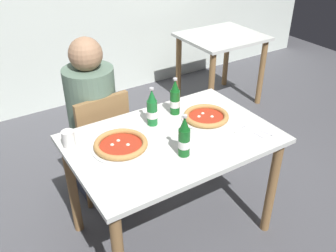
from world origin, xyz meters
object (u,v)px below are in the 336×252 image
Objects in this scene: pizza_marinara_far at (121,145)px; napkin_with_cutlery at (255,132)px; diner_seated at (94,124)px; beer_bottle_right at (184,139)px; dining_table_background at (221,50)px; beer_bottle_left at (152,109)px; chair_behind_table at (99,139)px; dining_table_main at (172,153)px; beer_bottle_center at (175,99)px; paper_cup at (68,139)px; pizza_margherita_near at (206,117)px.

napkin_with_cutlery is (0.75, -0.28, -0.02)m from pizza_marinara_far.
diner_seated reaches higher than beer_bottle_right.
dining_table_background is 3.24× the size of beer_bottle_left.
chair_behind_table is 0.89m from beer_bottle_right.
napkin_with_cutlery is (0.47, -0.41, -0.10)m from beer_bottle_left.
beer_bottle_left is (-1.50, -1.15, 0.26)m from dining_table_background.
pizza_marinara_far is (-0.07, -0.55, 0.29)m from chair_behind_table.
beer_bottle_left reaches higher than dining_table_background.
beer_bottle_right is 1.14× the size of napkin_with_cutlery.
dining_table_main is 0.67m from chair_behind_table.
dining_table_background is at bearing -160.71° from chair_behind_table.
beer_bottle_center is 1.00× the size of beer_bottle_right.
chair_behind_table is 3.44× the size of beer_bottle_left.
beer_bottle_left is at bearing 87.15° from beer_bottle_right.
beer_bottle_right reaches higher than dining_table_background.
diner_seated is at bearing 54.34° from paper_cup.
dining_table_background is at bearing 44.98° from beer_bottle_right.
pizza_margherita_near is 0.59m from pizza_marinara_far.
beer_bottle_right is at bearing -39.88° from paper_cup.
pizza_marinara_far is 1.51× the size of napkin_with_cutlery.
beer_bottle_center is at bearing 124.11° from pizza_margherita_near.
beer_bottle_center is at bearing 20.20° from pizza_marinara_far.
beer_bottle_center is (0.47, 0.17, 0.08)m from pizza_marinara_far.
beer_bottle_center reaches higher than paper_cup.
pizza_marinara_far is 1.33× the size of beer_bottle_right.
dining_table_background is 1.91m from beer_bottle_left.
dining_table_main is at bearing 76.42° from beer_bottle_right.
napkin_with_cutlery is 1.09m from paper_cup.
dining_table_main is at bearing 153.92° from napkin_with_cutlery.
dining_table_main is 4.86× the size of beer_bottle_right.
pizza_marinara_far is 0.30m from paper_cup.
chair_behind_table is at bearing -84.54° from diner_seated.
paper_cup reaches higher than dining_table_main.
paper_cup is at bearing 142.91° from pizza_marinara_far.
beer_bottle_center is (0.19, 0.04, 0.00)m from beer_bottle_left.
beer_bottle_right is (0.19, -0.84, 0.27)m from diner_seated.
napkin_with_cutlery is at bearing -60.07° from pizza_margherita_near.
pizza_margherita_near is 3.24× the size of paper_cup.
pizza_margherita_near is 0.41m from beer_bottle_right.
beer_bottle_left reaches higher than paper_cup.
napkin_with_cutlery is (-1.03, -1.56, 0.16)m from dining_table_background.
dining_table_background is 1.76m from pizza_margherita_near.
dining_table_main is 0.34m from pizza_marinara_far.
dining_table_main is 3.64× the size of pizza_marinara_far.
pizza_marinara_far reaches higher than napkin_with_cutlery.
pizza_marinara_far is at bearing -144.26° from dining_table_background.
paper_cup reaches higher than napkin_with_cutlery.
beer_bottle_center reaches higher than dining_table_background.
dining_table_main is 1.50× the size of dining_table_background.
diner_seated is at bearing 83.45° from pizza_marinara_far.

